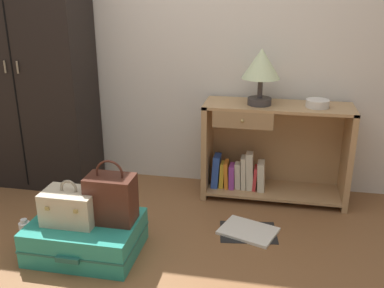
{
  "coord_description": "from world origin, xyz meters",
  "views": [
    {
      "loc": [
        0.69,
        -1.86,
        1.53
      ],
      "look_at": [
        0.16,
        0.8,
        0.55
      ],
      "focal_mm": 40.69,
      "sensor_mm": 36.0,
      "label": 1
    }
  ],
  "objects_px": {
    "wardrobe": "(29,62)",
    "train_case": "(71,206)",
    "table_lamp": "(261,67)",
    "open_book_on_floor": "(248,231)",
    "bottle": "(25,232)",
    "bowl": "(317,103)",
    "bookshelf": "(269,152)",
    "handbag": "(111,198)",
    "suitcase_large": "(86,237)"
  },
  "relations": [
    {
      "from": "bookshelf",
      "to": "open_book_on_floor",
      "type": "height_order",
      "value": "bookshelf"
    },
    {
      "from": "bookshelf",
      "to": "suitcase_large",
      "type": "xyz_separation_m",
      "value": [
        -1.05,
        -1.0,
        -0.25
      ]
    },
    {
      "from": "bookshelf",
      "to": "handbag",
      "type": "distance_m",
      "value": 1.31
    },
    {
      "from": "bookshelf",
      "to": "open_book_on_floor",
      "type": "bearing_deg",
      "value": -99.24
    },
    {
      "from": "bookshelf",
      "to": "bowl",
      "type": "bearing_deg",
      "value": -6.47
    },
    {
      "from": "suitcase_large",
      "to": "train_case",
      "type": "height_order",
      "value": "train_case"
    },
    {
      "from": "suitcase_large",
      "to": "bottle",
      "type": "bearing_deg",
      "value": 177.3
    },
    {
      "from": "wardrobe",
      "to": "open_book_on_floor",
      "type": "distance_m",
      "value": 2.09
    },
    {
      "from": "wardrobe",
      "to": "handbag",
      "type": "xyz_separation_m",
      "value": [
        0.98,
        -0.9,
        -0.63
      ]
    },
    {
      "from": "bowl",
      "to": "train_case",
      "type": "xyz_separation_m",
      "value": [
        -1.43,
        -0.98,
        -0.45
      ]
    },
    {
      "from": "bowl",
      "to": "train_case",
      "type": "bearing_deg",
      "value": -145.63
    },
    {
      "from": "wardrobe",
      "to": "train_case",
      "type": "height_order",
      "value": "wardrobe"
    },
    {
      "from": "bowl",
      "to": "bottle",
      "type": "distance_m",
      "value": 2.13
    },
    {
      "from": "bowl",
      "to": "handbag",
      "type": "bearing_deg",
      "value": -142.48
    },
    {
      "from": "train_case",
      "to": "open_book_on_floor",
      "type": "bearing_deg",
      "value": 22.94
    },
    {
      "from": "suitcase_large",
      "to": "bottle",
      "type": "height_order",
      "value": "suitcase_large"
    },
    {
      "from": "bottle",
      "to": "suitcase_large",
      "type": "bearing_deg",
      "value": -2.7
    },
    {
      "from": "wardrobe",
      "to": "suitcase_large",
      "type": "xyz_separation_m",
      "value": [
        0.82,
        -0.94,
        -0.88
      ]
    },
    {
      "from": "table_lamp",
      "to": "bottle",
      "type": "relative_size",
      "value": 2.4
    },
    {
      "from": "bowl",
      "to": "handbag",
      "type": "distance_m",
      "value": 1.57
    },
    {
      "from": "bookshelf",
      "to": "suitcase_large",
      "type": "height_order",
      "value": "bookshelf"
    },
    {
      "from": "bowl",
      "to": "table_lamp",
      "type": "bearing_deg",
      "value": -178.79
    },
    {
      "from": "train_case",
      "to": "bowl",
      "type": "bearing_deg",
      "value": 34.37
    },
    {
      "from": "bottle",
      "to": "open_book_on_floor",
      "type": "relative_size",
      "value": 0.4
    },
    {
      "from": "suitcase_large",
      "to": "wardrobe",
      "type": "bearing_deg",
      "value": 130.84
    },
    {
      "from": "train_case",
      "to": "bottle",
      "type": "distance_m",
      "value": 0.42
    },
    {
      "from": "table_lamp",
      "to": "bottle",
      "type": "bearing_deg",
      "value": -145.86
    },
    {
      "from": "bookshelf",
      "to": "handbag",
      "type": "height_order",
      "value": "bookshelf"
    },
    {
      "from": "suitcase_large",
      "to": "handbag",
      "type": "distance_m",
      "value": 0.3
    },
    {
      "from": "bottle",
      "to": "table_lamp",
      "type": "bearing_deg",
      "value": 34.14
    },
    {
      "from": "wardrobe",
      "to": "suitcase_large",
      "type": "bearing_deg",
      "value": -49.16
    },
    {
      "from": "table_lamp",
      "to": "bottle",
      "type": "distance_m",
      "value": 1.91
    },
    {
      "from": "wardrobe",
      "to": "train_case",
      "type": "distance_m",
      "value": 1.39
    },
    {
      "from": "table_lamp",
      "to": "open_book_on_floor",
      "type": "bearing_deg",
      "value": -90.82
    },
    {
      "from": "suitcase_large",
      "to": "bottle",
      "type": "xyz_separation_m",
      "value": [
        -0.42,
        0.02,
        -0.03
      ]
    },
    {
      "from": "table_lamp",
      "to": "open_book_on_floor",
      "type": "height_order",
      "value": "table_lamp"
    },
    {
      "from": "table_lamp",
      "to": "train_case",
      "type": "relative_size",
      "value": 1.28
    },
    {
      "from": "bookshelf",
      "to": "handbag",
      "type": "xyz_separation_m",
      "value": [
        -0.89,
        -0.96,
        0.0
      ]
    },
    {
      "from": "wardrobe",
      "to": "open_book_on_floor",
      "type": "height_order",
      "value": "wardrobe"
    },
    {
      "from": "wardrobe",
      "to": "bottle",
      "type": "xyz_separation_m",
      "value": [
        0.4,
        -0.93,
        -0.91
      ]
    },
    {
      "from": "table_lamp",
      "to": "wardrobe",
      "type": "bearing_deg",
      "value": -179.67
    },
    {
      "from": "suitcase_large",
      "to": "bowl",
      "type": "bearing_deg",
      "value": 35.25
    },
    {
      "from": "train_case",
      "to": "handbag",
      "type": "xyz_separation_m",
      "value": [
        0.23,
        0.06,
        0.05
      ]
    },
    {
      "from": "table_lamp",
      "to": "bowl",
      "type": "xyz_separation_m",
      "value": [
        0.4,
        0.01,
        -0.24
      ]
    },
    {
      "from": "suitcase_large",
      "to": "open_book_on_floor",
      "type": "distance_m",
      "value": 1.04
    },
    {
      "from": "bottle",
      "to": "open_book_on_floor",
      "type": "distance_m",
      "value": 1.43
    },
    {
      "from": "bookshelf",
      "to": "table_lamp",
      "type": "bearing_deg",
      "value": -153.07
    },
    {
      "from": "suitcase_large",
      "to": "train_case",
      "type": "relative_size",
      "value": 2.06
    },
    {
      "from": "suitcase_large",
      "to": "train_case",
      "type": "bearing_deg",
      "value": -166.21
    },
    {
      "from": "table_lamp",
      "to": "handbag",
      "type": "height_order",
      "value": "table_lamp"
    }
  ]
}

